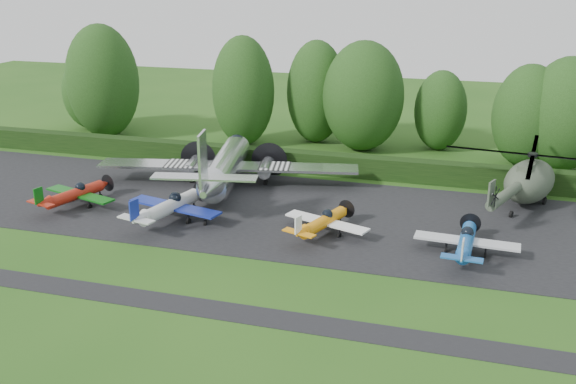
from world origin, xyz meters
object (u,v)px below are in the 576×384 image
(light_plane_red, at_px, (75,194))
(light_plane_white, at_px, (170,206))
(light_plane_orange, at_px, (323,222))
(light_plane_blue, at_px, (466,241))
(helicopter, at_px, (530,178))
(transport_plane, at_px, (224,166))

(light_plane_red, relative_size, light_plane_white, 0.87)
(light_plane_red, bearing_deg, light_plane_orange, -16.82)
(light_plane_blue, height_order, helicopter, helicopter)
(light_plane_red, distance_m, helicopter, 37.17)
(light_plane_red, bearing_deg, light_plane_white, -21.87)
(light_plane_blue, xyz_separation_m, helicopter, (4.63, 11.76, 1.26))
(light_plane_red, height_order, helicopter, helicopter)
(light_plane_white, bearing_deg, light_plane_red, 161.34)
(light_plane_white, bearing_deg, transport_plane, 69.14)
(transport_plane, bearing_deg, light_plane_orange, -24.61)
(light_plane_red, height_order, light_plane_blue, light_plane_blue)
(transport_plane, height_order, light_plane_white, transport_plane)
(transport_plane, relative_size, light_plane_blue, 3.17)
(light_plane_blue, bearing_deg, light_plane_red, 174.56)
(helicopter, bearing_deg, light_plane_white, -178.22)
(light_plane_red, xyz_separation_m, light_plane_white, (8.94, -0.86, 0.16))
(light_plane_red, height_order, light_plane_orange, light_plane_red)
(transport_plane, distance_m, light_plane_orange, 13.30)
(light_plane_red, distance_m, light_plane_blue, 30.97)
(transport_plane, bearing_deg, light_plane_blue, -11.46)
(light_plane_white, height_order, light_plane_orange, light_plane_white)
(light_plane_white, xyz_separation_m, helicopter, (26.65, 11.53, 1.11))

